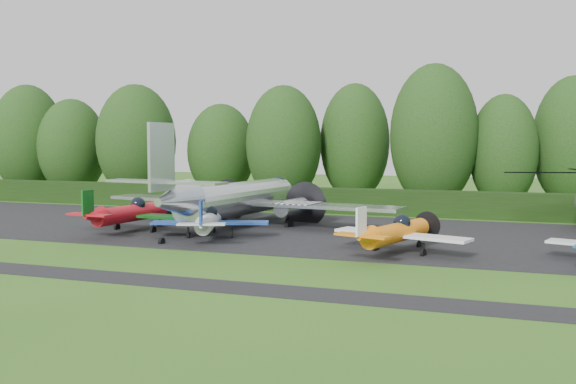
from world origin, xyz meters
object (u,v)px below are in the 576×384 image
(transport_plane, at_px, (237,198))
(light_plane_white, at_px, (209,221))
(light_plane_orange, at_px, (396,232))
(light_plane_red, at_px, (131,213))

(transport_plane, height_order, light_plane_white, transport_plane)
(light_plane_white, xyz_separation_m, light_plane_orange, (11.22, -1.43, 0.05))
(light_plane_red, relative_size, light_plane_orange, 1.08)
(light_plane_red, height_order, light_plane_white, light_plane_red)
(light_plane_orange, bearing_deg, transport_plane, 133.36)
(light_plane_white, relative_size, light_plane_orange, 0.96)
(light_plane_red, bearing_deg, transport_plane, 33.25)
(light_plane_red, bearing_deg, light_plane_orange, -14.07)
(light_plane_red, xyz_separation_m, light_plane_orange, (17.19, -2.42, -0.10))
(transport_plane, bearing_deg, light_plane_red, -147.28)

